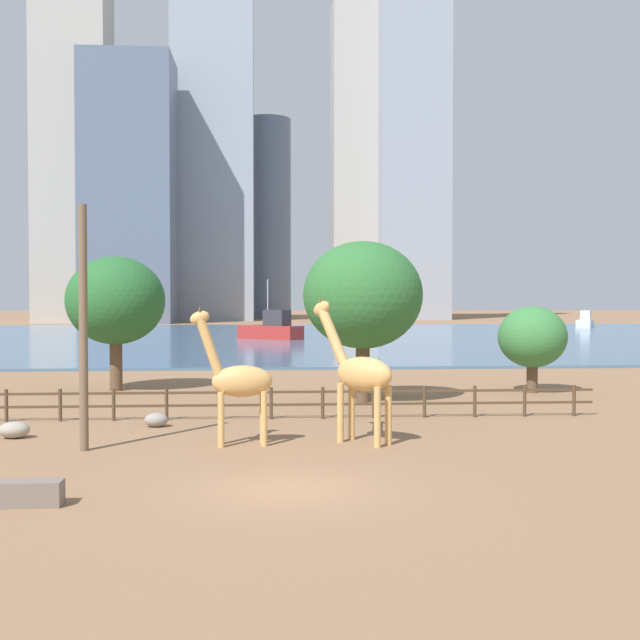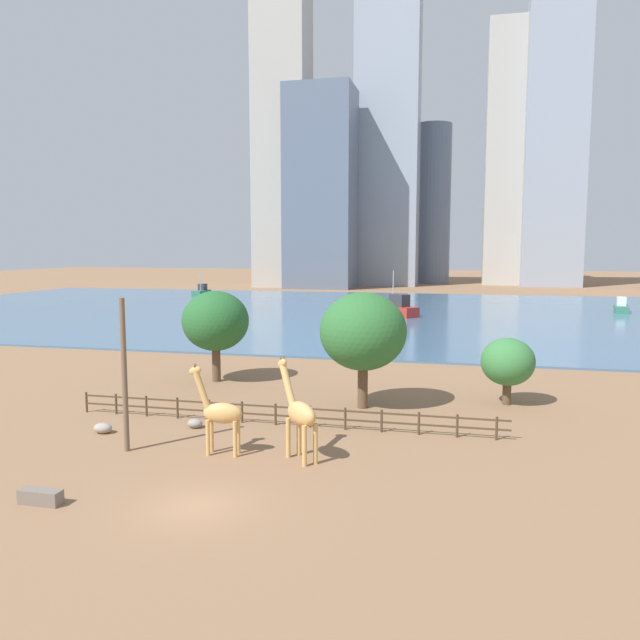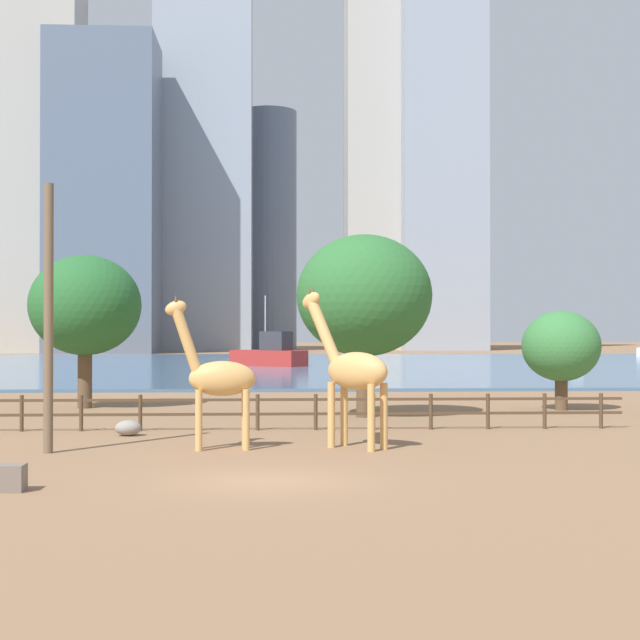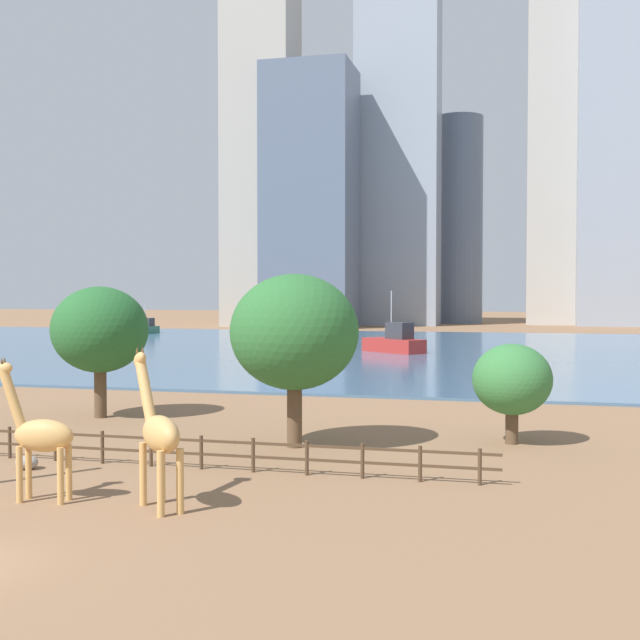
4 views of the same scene
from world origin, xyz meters
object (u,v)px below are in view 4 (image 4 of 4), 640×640
tree_left_large (512,380)px  tree_right_tall (294,333)px  giraffe_companion (159,433)px  boat_ferry (147,328)px  boulder_near_fence (27,462)px  tree_center_broad (100,330)px  boat_tug (395,342)px  giraffe_tall (39,435)px

tree_left_large → tree_right_tall: size_ratio=0.59×
giraffe_companion → boat_ferry: size_ratio=0.88×
boulder_near_fence → tree_center_broad: size_ratio=0.13×
tree_right_tall → boat_ferry: bearing=120.0°
tree_left_large → boulder_near_fence: bearing=-151.2°
boulder_near_fence → tree_center_broad: 13.58m
tree_left_large → boat_tug: (-13.21, 51.09, -1.54)m
tree_left_large → tree_center_broad: 22.02m
giraffe_companion → boat_ferry: bearing=-19.6°
tree_left_large → boat_tug: boat_tug is taller
giraffe_tall → boat_tug: bearing=-96.1°
giraffe_companion → boulder_near_fence: giraffe_companion is taller
boulder_near_fence → boat_ferry: bearing=113.8°
boulder_near_fence → tree_left_large: bearing=28.8°
giraffe_tall → tree_center_broad: bearing=-71.4°
boulder_near_fence → boat_tug: boat_tug is taller
tree_left_large → boat_ferry: size_ratio=0.79×
giraffe_tall → boat_ferry: bearing=-70.2°
giraffe_companion → boulder_near_fence: size_ratio=5.57×
giraffe_companion → tree_left_large: (10.66, 13.78, 0.51)m
tree_left_large → boat_ferry: bearing=125.5°
giraffe_tall → boulder_near_fence: bearing=-55.9°
giraffe_companion → tree_right_tall: size_ratio=0.66×
giraffe_tall → giraffe_companion: 4.13m
tree_left_large → boat_ferry: (-58.89, 82.70, -1.83)m
boat_tug → tree_right_tall: bearing=132.2°
giraffe_companion → boulder_near_fence: 8.60m
tree_center_broad → boat_tug: (8.60, 48.75, -3.43)m
tree_center_broad → tree_right_tall: bearing=-23.5°
giraffe_tall → boat_ferry: (-44.10, 96.65, -1.12)m
giraffe_tall → boulder_near_fence: size_ratio=5.22×
tree_right_tall → boat_tug: 54.48m
boat_ferry → boat_tug: size_ratio=0.74×
tree_center_broad → boat_ferry: size_ratio=1.25×
tree_center_broad → tree_right_tall: 13.69m
tree_center_broad → boat_ferry: 88.58m
giraffe_tall → tree_right_tall: bearing=-121.7°
boat_tug → tree_center_broad: bearing=118.0°
boulder_near_fence → boat_tug: 61.20m
boat_ferry → giraffe_tall: bearing=25.2°
tree_center_broad → giraffe_tall: bearing=-66.7°
tree_left_large → tree_center_broad: tree_center_broad is taller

